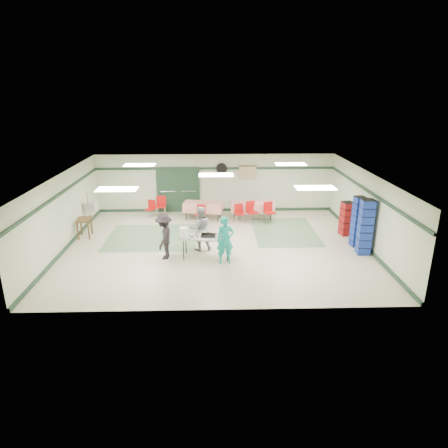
{
  "coord_description": "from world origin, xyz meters",
  "views": [
    {
      "loc": [
        -0.13,
        -13.75,
        5.55
      ],
      "look_at": [
        0.27,
        -0.3,
        0.96
      ],
      "focal_mm": 32.0,
      "sensor_mm": 36.0,
      "label": 1
    }
  ],
  "objects_px": {
    "chair_c": "(269,210)",
    "crate_stack_blue_a": "(358,222)",
    "chair_loose_a": "(161,204)",
    "chair_loose_b": "(151,207)",
    "chair_a": "(251,210)",
    "broom": "(89,210)",
    "dining_table_b": "(203,207)",
    "crate_stack_blue_b": "(365,227)",
    "dining_table_a": "(252,206)",
    "volunteer_dark": "(164,236)",
    "crate_stack_red": "(346,218)",
    "chair_b": "(239,211)",
    "serving_table": "(206,238)",
    "chair_d": "(201,212)",
    "office_printer": "(91,206)",
    "printer_table": "(84,222)",
    "volunteer_grey": "(200,228)",
    "volunteer_teal": "(225,240)"
  },
  "relations": [
    {
      "from": "chair_loose_b",
      "to": "printer_table",
      "type": "height_order",
      "value": "chair_loose_b"
    },
    {
      "from": "crate_stack_red",
      "to": "broom",
      "type": "relative_size",
      "value": 0.9
    },
    {
      "from": "dining_table_a",
      "to": "crate_stack_blue_a",
      "type": "xyz_separation_m",
      "value": [
        3.51,
        -3.41,
        0.38
      ]
    },
    {
      "from": "office_printer",
      "to": "volunteer_grey",
      "type": "bearing_deg",
      "value": -21.83
    },
    {
      "from": "office_printer",
      "to": "chair_d",
      "type": "bearing_deg",
      "value": 13.37
    },
    {
      "from": "volunteer_grey",
      "to": "crate_stack_blue_a",
      "type": "height_order",
      "value": "crate_stack_blue_a"
    },
    {
      "from": "printer_table",
      "to": "chair_loose_a",
      "type": "bearing_deg",
      "value": 38.52
    },
    {
      "from": "chair_loose_a",
      "to": "chair_loose_b",
      "type": "xyz_separation_m",
      "value": [
        -0.43,
        -0.22,
        -0.07
      ]
    },
    {
      "from": "dining_table_a",
      "to": "crate_stack_blue_b",
      "type": "distance_m",
      "value": 5.45
    },
    {
      "from": "chair_a",
      "to": "broom",
      "type": "xyz_separation_m",
      "value": [
        -6.77,
        -0.54,
        0.21
      ]
    },
    {
      "from": "dining_table_b",
      "to": "chair_d",
      "type": "xyz_separation_m",
      "value": [
        -0.09,
        -0.57,
        -0.08
      ]
    },
    {
      "from": "crate_stack_blue_b",
      "to": "chair_loose_a",
      "type": "bearing_deg",
      "value": 148.68
    },
    {
      "from": "chair_b",
      "to": "serving_table",
      "type": "bearing_deg",
      "value": -122.8
    },
    {
      "from": "serving_table",
      "to": "chair_a",
      "type": "xyz_separation_m",
      "value": [
        1.91,
        3.74,
        -0.14
      ]
    },
    {
      "from": "chair_b",
      "to": "chair_c",
      "type": "xyz_separation_m",
      "value": [
        1.3,
        0.01,
        0.04
      ]
    },
    {
      "from": "volunteer_dark",
      "to": "crate_stack_blue_a",
      "type": "distance_m",
      "value": 7.0
    },
    {
      "from": "chair_d",
      "to": "broom",
      "type": "height_order",
      "value": "broom"
    },
    {
      "from": "dining_table_b",
      "to": "office_printer",
      "type": "height_order",
      "value": "office_printer"
    },
    {
      "from": "chair_a",
      "to": "printer_table",
      "type": "xyz_separation_m",
      "value": [
        -6.69,
        -1.58,
        0.05
      ]
    },
    {
      "from": "chair_d",
      "to": "crate_stack_blue_b",
      "type": "xyz_separation_m",
      "value": [
        5.79,
        -3.58,
        0.5
      ]
    },
    {
      "from": "dining_table_a",
      "to": "crate_stack_blue_a",
      "type": "height_order",
      "value": "crate_stack_blue_a"
    },
    {
      "from": "dining_table_a",
      "to": "office_printer",
      "type": "xyz_separation_m",
      "value": [
        -6.79,
        -1.05,
        0.35
      ]
    },
    {
      "from": "dining_table_b",
      "to": "chair_b",
      "type": "distance_m",
      "value": 1.67
    },
    {
      "from": "chair_c",
      "to": "dining_table_b",
      "type": "bearing_deg",
      "value": 151.46
    },
    {
      "from": "volunteer_teal",
      "to": "chair_d",
      "type": "bearing_deg",
      "value": 93.56
    },
    {
      "from": "dining_table_a",
      "to": "office_printer",
      "type": "height_order",
      "value": "office_printer"
    },
    {
      "from": "chair_loose_a",
      "to": "chair_loose_b",
      "type": "bearing_deg",
      "value": -151.58
    },
    {
      "from": "printer_table",
      "to": "office_printer",
      "type": "bearing_deg",
      "value": 83.86
    },
    {
      "from": "crate_stack_blue_a",
      "to": "broom",
      "type": "distance_m",
      "value": 10.63
    },
    {
      "from": "printer_table",
      "to": "chair_b",
      "type": "bearing_deg",
      "value": 8.24
    },
    {
      "from": "chair_a",
      "to": "crate_stack_red",
      "type": "relative_size",
      "value": 0.69
    },
    {
      "from": "dining_table_b",
      "to": "crate_stack_red",
      "type": "relative_size",
      "value": 1.33
    },
    {
      "from": "chair_b",
      "to": "chair_loose_b",
      "type": "relative_size",
      "value": 1.03
    },
    {
      "from": "chair_d",
      "to": "crate_stack_blue_a",
      "type": "relative_size",
      "value": 0.43
    },
    {
      "from": "chair_a",
      "to": "office_printer",
      "type": "bearing_deg",
      "value": 160.17
    },
    {
      "from": "volunteer_dark",
      "to": "chair_loose_a",
      "type": "relative_size",
      "value": 1.72
    },
    {
      "from": "volunteer_grey",
      "to": "dining_table_a",
      "type": "bearing_deg",
      "value": -133.32
    },
    {
      "from": "serving_table",
      "to": "chair_b",
      "type": "bearing_deg",
      "value": 74.72
    },
    {
      "from": "dining_table_b",
      "to": "crate_stack_blue_b",
      "type": "xyz_separation_m",
      "value": [
        5.71,
        -4.15,
        0.42
      ]
    },
    {
      "from": "chair_loose_a",
      "to": "chair_loose_b",
      "type": "height_order",
      "value": "chair_loose_a"
    },
    {
      "from": "dining_table_b",
      "to": "chair_c",
      "type": "distance_m",
      "value": 2.92
    },
    {
      "from": "volunteer_teal",
      "to": "chair_c",
      "type": "xyz_separation_m",
      "value": [
        2.03,
        4.2,
        -0.25
      ]
    },
    {
      "from": "serving_table",
      "to": "chair_c",
      "type": "bearing_deg",
      "value": 59.37
    },
    {
      "from": "dining_table_a",
      "to": "crate_stack_red",
      "type": "xyz_separation_m",
      "value": [
        3.51,
        -2.21,
        0.11
      ]
    },
    {
      "from": "volunteer_teal",
      "to": "crate_stack_blue_b",
      "type": "height_order",
      "value": "crate_stack_blue_b"
    },
    {
      "from": "volunteer_dark",
      "to": "printer_table",
      "type": "distance_m",
      "value": 4.01
    },
    {
      "from": "chair_loose_a",
      "to": "crate_stack_red",
      "type": "xyz_separation_m",
      "value": [
        7.63,
        -2.7,
        0.11
      ]
    },
    {
      "from": "chair_c",
      "to": "crate_stack_blue_a",
      "type": "relative_size",
      "value": 0.48
    },
    {
      "from": "chair_loose_b",
      "to": "printer_table",
      "type": "relative_size",
      "value": 0.98
    },
    {
      "from": "volunteer_dark",
      "to": "chair_loose_a",
      "type": "xyz_separation_m",
      "value": [
        -0.69,
        4.82,
        -0.23
      ]
    }
  ]
}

